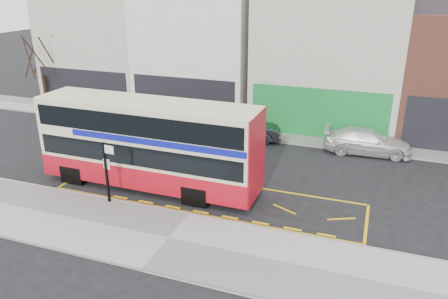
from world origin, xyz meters
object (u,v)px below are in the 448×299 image
at_px(car_grey, 244,129).
at_px(car_white, 367,141).
at_px(double_decker_bus, 149,143).
at_px(bus_stop_post, 107,166).
at_px(street_tree_right, 410,90).
at_px(street_tree_left, 39,45).
at_px(car_silver, 98,111).

bearing_deg(car_grey, car_white, -104.28).
xyz_separation_m(double_decker_bus, bus_stop_post, (-0.83, -2.22, -0.38)).
height_order(bus_stop_post, car_white, bus_stop_post).
height_order(double_decker_bus, street_tree_right, street_tree_right).
bearing_deg(car_white, street_tree_right, -40.39).
bearing_deg(double_decker_bus, street_tree_left, 147.36).
xyz_separation_m(bus_stop_post, street_tree_right, (12.23, 12.88, 1.41)).
xyz_separation_m(bus_stop_post, car_silver, (-7.83, 10.32, -1.21)).
bearing_deg(street_tree_right, bus_stop_post, -133.52).
bearing_deg(bus_stop_post, street_tree_right, 50.34).
height_order(car_silver, street_tree_left, street_tree_left).
xyz_separation_m(bus_stop_post, street_tree_left, (-13.02, 11.29, 3.01)).
xyz_separation_m(bus_stop_post, car_grey, (3.09, 9.78, -1.10)).
relative_size(bus_stop_post, car_grey, 0.63).
relative_size(double_decker_bus, car_silver, 2.91).
xyz_separation_m(car_silver, street_tree_left, (-5.19, 0.97, 4.22)).
bearing_deg(street_tree_left, street_tree_right, 3.60).
xyz_separation_m(double_decker_bus, car_grey, (2.27, 7.56, -1.48)).
height_order(car_grey, car_white, car_grey).
relative_size(car_silver, car_grey, 0.82).
bearing_deg(car_grey, car_silver, 69.63).
height_order(car_silver, street_tree_right, street_tree_right).
distance_m(double_decker_bus, car_grey, 8.03).
distance_m(car_silver, street_tree_left, 6.76).
xyz_separation_m(car_grey, car_white, (7.15, 0.41, -0.02)).
height_order(car_white, street_tree_left, street_tree_left).
relative_size(bus_stop_post, street_tree_left, 0.39).
relative_size(car_grey, car_white, 0.91).
height_order(car_grey, street_tree_right, street_tree_right).
bearing_deg(car_silver, car_white, -106.23).
distance_m(car_white, street_tree_left, 23.66).
bearing_deg(car_white, bus_stop_post, 130.88).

